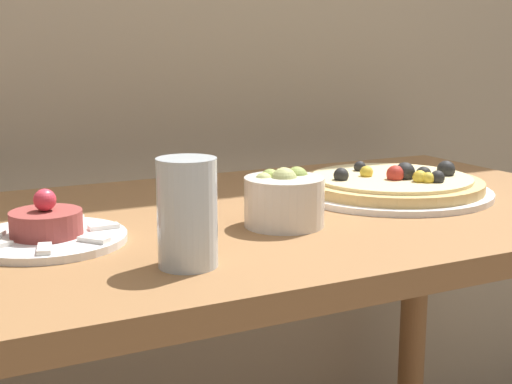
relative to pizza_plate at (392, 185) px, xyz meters
The scene contains 5 objects.
dining_table 0.28m from the pizza_plate, behind, with size 1.17×0.67×0.76m.
pizza_plate is the anchor object (origin of this frame).
tartare_plate 0.58m from the pizza_plate, behind, with size 0.20×0.20×0.07m.
small_bowl 0.29m from the pizza_plate, 159.21° to the right, with size 0.11×0.11×0.08m.
drinking_glass 0.51m from the pizza_plate, 154.61° to the right, with size 0.07×0.07×0.13m.
Camera 1 is at (-0.50, -0.61, 1.01)m, focal length 50.00 mm.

